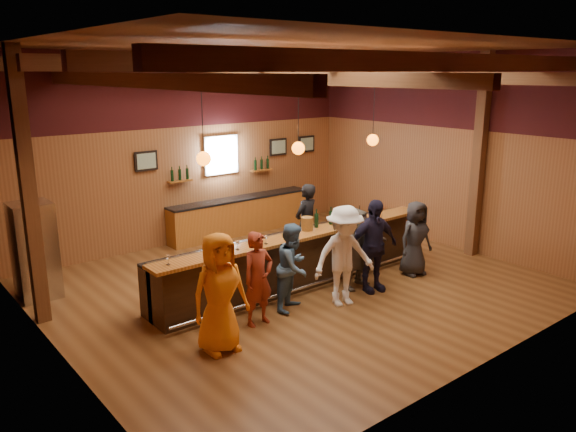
{
  "coord_description": "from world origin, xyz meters",
  "views": [
    {
      "loc": [
        -6.62,
        -7.89,
        4.09
      ],
      "look_at": [
        0.0,
        0.3,
        1.35
      ],
      "focal_mm": 35.0,
      "sensor_mm": 36.0,
      "label": 1
    }
  ],
  "objects": [
    {
      "name": "glass_e",
      "position": [
        -0.36,
        -0.14,
        1.25
      ],
      "size": [
        0.09,
        0.09,
        0.2
      ],
      "color": "silver",
      "rests_on": "bar_counter"
    },
    {
      "name": "wine_shelves",
      "position": [
        0.8,
        3.88,
        1.62
      ],
      "size": [
        3.0,
        0.18,
        0.3
      ],
      "color": "brown",
      "rests_on": "room"
    },
    {
      "name": "bartender",
      "position": [
        1.04,
        0.97,
        0.88
      ],
      "size": [
        0.71,
        0.55,
        1.75
      ],
      "primitive_type": "imported",
      "rotation": [
        0.0,
        0.0,
        3.36
      ],
      "color": "black",
      "rests_on": "ground"
    },
    {
      "name": "glass_b",
      "position": [
        -1.9,
        -0.18,
        1.23
      ],
      "size": [
        0.08,
        0.08,
        0.17
      ],
      "color": "silver",
      "rests_on": "bar_counter"
    },
    {
      "name": "glass_h",
      "position": [
        1.77,
        -0.2,
        1.23
      ],
      "size": [
        0.07,
        0.07,
        0.16
      ],
      "color": "silver",
      "rests_on": "bar_counter"
    },
    {
      "name": "glass_c",
      "position": [
        -1.53,
        -0.22,
        1.23
      ],
      "size": [
        0.08,
        0.08,
        0.17
      ],
      "color": "silver",
      "rests_on": "bar_counter"
    },
    {
      "name": "pendant_lights",
      "position": [
        0.0,
        0.0,
        2.71
      ],
      "size": [
        4.24,
        0.24,
        1.37
      ],
      "color": "black",
      "rests_on": "room"
    },
    {
      "name": "ice_bucket",
      "position": [
        0.19,
        -0.05,
        1.24
      ],
      "size": [
        0.24,
        0.24,
        0.26
      ],
      "primitive_type": "cylinder",
      "color": "brown",
      "rests_on": "bar_counter"
    },
    {
      "name": "room",
      "position": [
        0.0,
        0.06,
        3.21
      ],
      "size": [
        9.04,
        9.0,
        4.52
      ],
      "color": "brown",
      "rests_on": "ground"
    },
    {
      "name": "back_bar_cabinet",
      "position": [
        1.2,
        3.72,
        0.48
      ],
      "size": [
        4.0,
        0.52,
        0.95
      ],
      "color": "brown",
      "rests_on": "ground"
    },
    {
      "name": "glass_a",
      "position": [
        -2.82,
        -0.17,
        1.23
      ],
      "size": [
        0.08,
        0.08,
        0.17
      ],
      "color": "silver",
      "rests_on": "bar_counter"
    },
    {
      "name": "customer_white",
      "position": [
        0.06,
        -1.2,
        0.91
      ],
      "size": [
        1.31,
        0.95,
        1.83
      ],
      "primitive_type": "imported",
      "rotation": [
        0.0,
        0.0,
        -0.25
      ],
      "color": "white",
      "rests_on": "ground"
    },
    {
      "name": "framed_pictures",
      "position": [
        1.67,
        3.94,
        2.1
      ],
      "size": [
        5.35,
        0.05,
        0.45
      ],
      "color": "black",
      "rests_on": "room"
    },
    {
      "name": "glass_g",
      "position": [
        1.52,
        -0.09,
        1.22
      ],
      "size": [
        0.07,
        0.07,
        0.16
      ],
      "color": "silver",
      "rests_on": "bar_counter"
    },
    {
      "name": "customer_redvest",
      "position": [
        -1.59,
        -0.9,
        0.79
      ],
      "size": [
        0.59,
        0.4,
        1.58
      ],
      "primitive_type": "imported",
      "rotation": [
        0.0,
        0.0,
        0.03
      ],
      "color": "maroon",
      "rests_on": "ground"
    },
    {
      "name": "customer_orange",
      "position": [
        -2.57,
        -1.27,
        0.92
      ],
      "size": [
        0.92,
        0.62,
        1.84
      ],
      "primitive_type": "imported",
      "rotation": [
        0.0,
        0.0,
        -0.04
      ],
      "color": "orange",
      "rests_on": "ground"
    },
    {
      "name": "bottle_a",
      "position": [
        0.46,
        -0.02,
        1.26
      ],
      "size": [
        0.08,
        0.08,
        0.37
      ],
      "color": "black",
      "rests_on": "bar_counter"
    },
    {
      "name": "customer_brown",
      "position": [
        0.85,
        -0.75,
        0.79
      ],
      "size": [
        1.5,
        0.65,
        1.57
      ],
      "primitive_type": "imported",
      "rotation": [
        0.0,
        0.0,
        0.13
      ],
      "color": "#645C50",
      "rests_on": "ground"
    },
    {
      "name": "customer_dark",
      "position": [
        2.28,
        -1.01,
        0.77
      ],
      "size": [
        0.82,
        0.6,
        1.55
      ],
      "primitive_type": "imported",
      "rotation": [
        0.0,
        0.0,
        -0.15
      ],
      "color": "#242426",
      "rests_on": "ground"
    },
    {
      "name": "bar_counter",
      "position": [
        0.02,
        0.15,
        0.52
      ],
      "size": [
        6.3,
        1.07,
        1.11
      ],
      "color": "black",
      "rests_on": "ground"
    },
    {
      "name": "stainless_fridge",
      "position": [
        -4.1,
        2.6,
        0.9
      ],
      "size": [
        0.7,
        0.7,
        1.8
      ],
      "primitive_type": "cube",
      "color": "silver",
      "rests_on": "ground"
    },
    {
      "name": "customer_denim",
      "position": [
        -0.75,
        -0.78,
        0.78
      ],
      "size": [
        0.94,
        0.87,
        1.56
      ],
      "primitive_type": "imported",
      "rotation": [
        0.0,
        0.0,
        0.47
      ],
      "color": "#446789",
      "rests_on": "ground"
    },
    {
      "name": "bottle_b",
      "position": [
        0.84,
        -0.03,
        1.25
      ],
      "size": [
        0.08,
        0.08,
        0.35
      ],
      "color": "black",
      "rests_on": "bar_counter"
    },
    {
      "name": "window",
      "position": [
        0.8,
        3.95,
        2.05
      ],
      "size": [
        0.95,
        0.09,
        0.95
      ],
      "color": "silver",
      "rests_on": "room"
    },
    {
      "name": "glass_d",
      "position": [
        -0.96,
        -0.26,
        1.23
      ],
      "size": [
        0.07,
        0.07,
        0.16
      ],
      "color": "silver",
      "rests_on": "bar_counter"
    },
    {
      "name": "glass_f",
      "position": [
        0.88,
        -0.13,
        1.24
      ],
      "size": [
        0.08,
        0.08,
        0.18
      ],
      "color": "silver",
      "rests_on": "bar_counter"
    },
    {
      "name": "customer_navy",
      "position": [
        0.94,
        -1.08,
        0.89
      ],
      "size": [
        1.12,
        0.65,
        1.79
      ],
      "primitive_type": "imported",
      "rotation": [
        0.0,
        0.0,
        -0.21
      ],
      "color": "black",
      "rests_on": "ground"
    }
  ]
}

